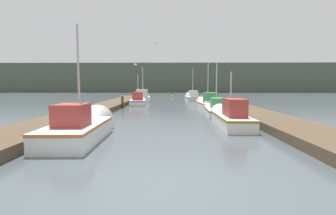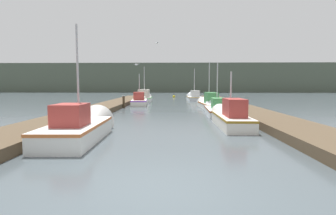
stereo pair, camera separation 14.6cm
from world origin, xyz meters
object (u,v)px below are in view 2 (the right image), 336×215
(fishing_boat_2, at_px, (216,109))
(fishing_boat_3, at_px, (209,103))
(fishing_boat_4, at_px, (140,101))
(seagull_lead, at_px, (136,65))
(mooring_piling_1, at_px, (210,98))
(mooring_piling_0, at_px, (124,102))
(fishing_boat_5, at_px, (144,98))
(seagull_1, at_px, (157,43))
(channel_buoy, at_px, (174,97))
(fishing_boat_0, at_px, (81,127))
(fishing_boat_6, at_px, (194,97))
(fishing_boat_1, at_px, (229,117))

(fishing_boat_2, height_order, fishing_boat_3, fishing_boat_3)
(fishing_boat_2, distance_m, fishing_boat_4, 10.84)
(fishing_boat_4, bearing_deg, seagull_lead, -88.85)
(fishing_boat_4, bearing_deg, mooring_piling_1, 12.55)
(mooring_piling_0, height_order, mooring_piling_1, mooring_piling_1)
(mooring_piling_1, distance_m, seagull_lead, 12.72)
(mooring_piling_0, relative_size, mooring_piling_1, 0.99)
(fishing_boat_5, xyz_separation_m, seagull_1, (2.16, -8.74, 5.38))
(channel_buoy, distance_m, seagull_1, 20.61)
(fishing_boat_3, relative_size, channel_buoy, 6.23)
(fishing_boat_0, relative_size, seagull_lead, 10.37)
(fishing_boat_3, relative_size, fishing_boat_6, 1.21)
(fishing_boat_2, height_order, fishing_boat_4, fishing_boat_2)
(fishing_boat_2, bearing_deg, fishing_boat_3, 92.03)
(fishing_boat_6, distance_m, mooring_piling_1, 6.28)
(fishing_boat_4, relative_size, channel_buoy, 5.65)
(fishing_boat_6, height_order, mooring_piling_0, fishing_boat_6)
(fishing_boat_1, distance_m, fishing_boat_4, 15.42)
(seagull_1, bearing_deg, seagull_lead, -41.27)
(fishing_boat_3, xyz_separation_m, channel_buoy, (-3.20, 19.93, -0.32))
(fishing_boat_4, bearing_deg, fishing_boat_5, 85.51)
(fishing_boat_3, height_order, fishing_boat_6, fishing_boat_6)
(fishing_boat_1, bearing_deg, mooring_piling_1, 85.98)
(fishing_boat_3, height_order, mooring_piling_1, fishing_boat_3)
(fishing_boat_4, bearing_deg, mooring_piling_0, -108.93)
(mooring_piling_0, xyz_separation_m, channel_buoy, (4.59, 19.80, -0.44))
(fishing_boat_0, height_order, fishing_boat_5, fishing_boat_0)
(mooring_piling_1, height_order, channel_buoy, mooring_piling_1)
(fishing_boat_2, height_order, fishing_boat_5, fishing_boat_5)
(fishing_boat_6, bearing_deg, mooring_piling_1, -80.56)
(fishing_boat_0, bearing_deg, channel_buoy, 82.12)
(fishing_boat_0, bearing_deg, mooring_piling_0, 92.28)
(fishing_boat_3, bearing_deg, fishing_boat_0, -121.10)
(mooring_piling_0, distance_m, seagull_lead, 5.26)
(fishing_boat_6, bearing_deg, channel_buoy, 107.28)
(fishing_boat_0, xyz_separation_m, channel_buoy, (3.67, 33.36, -0.32))
(fishing_boat_6, relative_size, mooring_piling_0, 4.35)
(fishing_boat_3, distance_m, fishing_boat_6, 12.57)
(fishing_boat_0, bearing_deg, fishing_boat_5, 88.41)
(fishing_boat_3, bearing_deg, fishing_boat_1, -95.07)
(fishing_boat_1, xyz_separation_m, fishing_boat_3, (0.19, 9.94, -0.01))
(seagull_lead, bearing_deg, fishing_boat_6, -72.39)
(seagull_lead, xyz_separation_m, seagull_1, (1.30, 3.92, 2.19))
(fishing_boat_4, bearing_deg, seagull_1, -65.65)
(fishing_boat_4, height_order, mooring_piling_0, fishing_boat_4)
(fishing_boat_1, height_order, fishing_boat_5, fishing_boat_5)
(fishing_boat_3, distance_m, mooring_piling_0, 7.80)
(mooring_piling_0, bearing_deg, fishing_boat_1, -52.92)
(fishing_boat_4, xyz_separation_m, seagull_1, (2.12, -3.78, 5.46))
(fishing_boat_0, relative_size, fishing_boat_1, 0.96)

